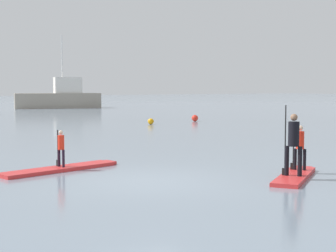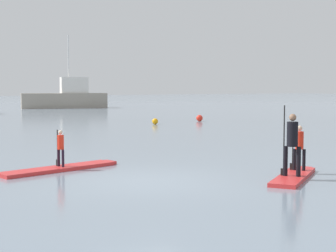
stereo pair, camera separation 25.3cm
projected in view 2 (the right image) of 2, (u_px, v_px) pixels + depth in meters
ground_plane at (145, 180)px, 13.15m from camera, size 240.00×240.00×0.00m
paddleboard_near at (61, 168)px, 14.76m from camera, size 3.66×1.55×0.10m
paddler_child_solo at (60, 146)px, 14.73m from camera, size 0.22×0.36×1.03m
paddleboard_far at (294, 176)px, 13.46m from camera, size 2.77×2.25×0.10m
paddler_adult at (292, 140)px, 13.13m from camera, size 0.39×0.43×1.77m
paddler_child_front at (299, 145)px, 14.06m from camera, size 0.31×0.35×1.30m
fishing_boat_green_midground at (66, 97)px, 56.71m from camera, size 9.28×4.25×7.84m
mooring_buoy_near at (155, 121)px, 32.49m from camera, size 0.37×0.37×0.37m
mooring_buoy_mid at (199, 118)px, 35.27m from camera, size 0.43×0.43×0.43m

